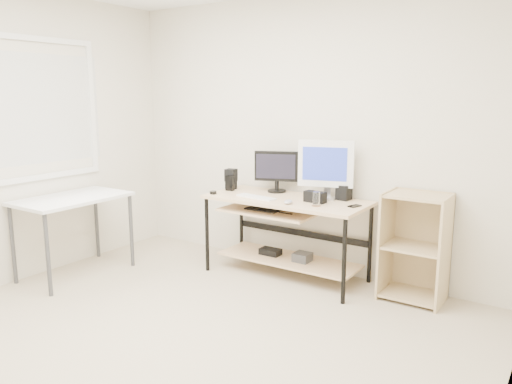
{
  "coord_description": "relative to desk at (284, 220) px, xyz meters",
  "views": [
    {
      "loc": [
        2.25,
        -2.21,
        1.68
      ],
      "look_at": [
        -0.1,
        1.3,
        0.85
      ],
      "focal_mm": 35.0,
      "sensor_mm": 36.0,
      "label": 1
    }
  ],
  "objects": [
    {
      "name": "keyboard",
      "position": [
        -0.21,
        -0.15,
        0.22
      ],
      "size": [
        0.41,
        0.16,
        0.01
      ],
      "primitive_type": "cube",
      "rotation": [
        0.0,
        0.0,
        -0.12
      ],
      "color": "white",
      "rests_on": "desk"
    },
    {
      "name": "coaster",
      "position": [
        0.4,
        -0.15,
        0.21
      ],
      "size": [
        0.1,
        0.1,
        0.01
      ],
      "primitive_type": "cylinder",
      "rotation": [
        0.0,
        0.0,
        -0.42
      ],
      "color": "#8F6340",
      "rests_on": "desk"
    },
    {
      "name": "audio_controller",
      "position": [
        -0.62,
        0.0,
        0.29
      ],
      "size": [
        0.08,
        0.06,
        0.15
      ],
      "primitive_type": "cube",
      "rotation": [
        0.0,
        0.0,
        0.14
      ],
      "color": "black",
      "rests_on": "desk"
    },
    {
      "name": "white_imac",
      "position": [
        0.34,
        0.15,
        0.52
      ],
      "size": [
        0.49,
        0.19,
        0.53
      ],
      "rotation": [
        0.0,
        0.0,
        0.28
      ],
      "color": "silver",
      "rests_on": "desk"
    },
    {
      "name": "drinking_glass",
      "position": [
        0.4,
        -0.15,
        0.28
      ],
      "size": [
        0.08,
        0.08,
        0.12
      ],
      "primitive_type": "cylinder",
      "rotation": [
        0.0,
        0.0,
        -0.42
      ],
      "color": "white",
      "rests_on": "coaster"
    },
    {
      "name": "shelf_unit",
      "position": [
        1.18,
        0.16,
        -0.09
      ],
      "size": [
        0.5,
        0.4,
        0.9
      ],
      "color": "#CFB581",
      "rests_on": "ground"
    },
    {
      "name": "black_monitor",
      "position": [
        -0.2,
        0.2,
        0.44
      ],
      "size": [
        0.42,
        0.2,
        0.4
      ],
      "rotation": [
        0.0,
        0.0,
        0.39
      ],
      "color": "black",
      "rests_on": "desk"
    },
    {
      "name": "room",
      "position": [
        -0.11,
        -1.62,
        0.78
      ],
      "size": [
        4.01,
        4.01,
        2.62
      ],
      "color": "#C0AF94",
      "rests_on": "ground"
    },
    {
      "name": "mouse",
      "position": [
        0.16,
        -0.21,
        0.23
      ],
      "size": [
        0.09,
        0.12,
        0.04
      ],
      "primitive_type": "ellipsoid",
      "rotation": [
        0.0,
        0.0,
        0.19
      ],
      "color": "#BCBCC1",
      "rests_on": "desk"
    },
    {
      "name": "smartphone",
      "position": [
        0.68,
        0.01,
        0.22
      ],
      "size": [
        0.09,
        0.13,
        0.01
      ],
      "primitive_type": "cube",
      "rotation": [
        0.0,
        0.0,
        -0.28
      ],
      "color": "black",
      "rests_on": "desk"
    },
    {
      "name": "side_table",
      "position": [
        -1.65,
        -1.06,
        0.13
      ],
      "size": [
        0.6,
        1.0,
        0.75
      ],
      "color": "white",
      "rests_on": "ground"
    },
    {
      "name": "speaker_right",
      "position": [
        0.49,
        0.22,
        0.28
      ],
      "size": [
        0.12,
        0.12,
        0.14
      ],
      "primitive_type": "cube",
      "rotation": [
        0.0,
        0.0,
        -0.1
      ],
      "color": "black",
      "rests_on": "desk"
    },
    {
      "name": "speaker_left",
      "position": [
        -0.66,
        0.08,
        0.32
      ],
      "size": [
        0.12,
        0.12,
        0.2
      ],
      "rotation": [
        0.0,
        0.0,
        0.16
      ],
      "color": "black",
      "rests_on": "desk"
    },
    {
      "name": "desk",
      "position": [
        0.0,
        0.0,
        0.0
      ],
      "size": [
        1.5,
        0.65,
        0.75
      ],
      "color": "beige",
      "rests_on": "ground"
    },
    {
      "name": "center_speaker",
      "position": [
        0.33,
        -0.02,
        0.26
      ],
      "size": [
        0.2,
        0.1,
        0.1
      ],
      "primitive_type": "cube",
      "rotation": [
        0.0,
        0.0,
        -0.1
      ],
      "color": "black",
      "rests_on": "desk"
    },
    {
      "name": "volume_puck",
      "position": [
        -0.66,
        -0.22,
        0.23
      ],
      "size": [
        0.08,
        0.08,
        0.03
      ],
      "primitive_type": "cylinder",
      "rotation": [
        0.0,
        0.0,
        0.3
      ],
      "color": "black",
      "rests_on": "desk"
    }
  ]
}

